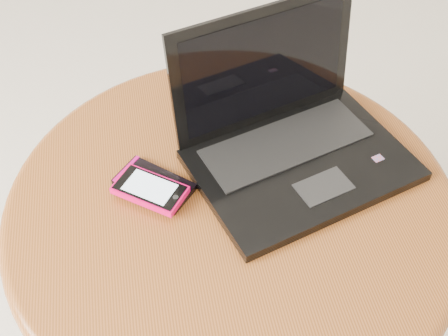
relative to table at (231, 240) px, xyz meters
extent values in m
cylinder|color=maroon|center=(0.00, 0.00, -0.16)|extent=(0.11, 0.11, 0.49)
cylinder|color=#673410|center=(0.00, 0.00, 0.10)|extent=(0.67, 0.67, 0.03)
torus|color=#673410|center=(0.00, 0.00, 0.10)|extent=(0.70, 0.70, 0.03)
cube|color=black|center=(0.12, 0.03, 0.13)|extent=(0.39, 0.32, 0.02)
cube|color=black|center=(0.11, 0.08, 0.14)|extent=(0.29, 0.18, 0.00)
cube|color=black|center=(0.14, -0.03, 0.14)|extent=(0.09, 0.07, 0.00)
cube|color=red|center=(0.24, 0.02, 0.14)|extent=(0.02, 0.02, 0.00)
cube|color=black|center=(0.08, 0.16, 0.24)|extent=(0.32, 0.13, 0.20)
cube|color=black|center=(0.08, 0.15, 0.24)|extent=(0.28, 0.11, 0.17)
cube|color=black|center=(-0.12, 0.04, 0.13)|extent=(0.13, 0.13, 0.01)
cube|color=#B4066B|center=(-0.16, 0.08, 0.13)|extent=(0.05, 0.05, 0.00)
cube|color=#DA034F|center=(-0.12, 0.02, 0.14)|extent=(0.12, 0.11, 0.01)
cube|color=black|center=(-0.12, 0.02, 0.14)|extent=(0.11, 0.10, 0.00)
cube|color=silver|center=(-0.12, 0.02, 0.14)|extent=(0.09, 0.08, 0.00)
cylinder|color=black|center=(-0.09, -0.01, 0.14)|extent=(0.01, 0.01, 0.00)
camera|label=1|loc=(-0.12, -0.54, 0.78)|focal=44.70mm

